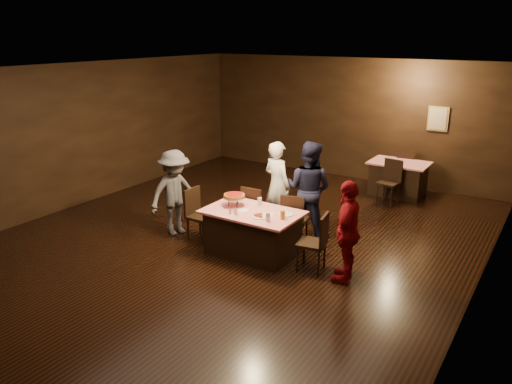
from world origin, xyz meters
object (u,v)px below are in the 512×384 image
back_table (398,178)px  glass_front_right (268,217)px  diner_navy_hoodie (309,189)px  chair_back_far (406,169)px  diner_red_shirt (348,231)px  chair_back_near (389,182)px  glass_back (260,202)px  chair_end_right (312,242)px  diner_grey_knit (175,193)px  pizza_stand (234,196)px  glass_amber (283,215)px  chair_end_left (201,215)px  diner_white_jacket (277,185)px  chair_far_right (295,219)px  chair_far_left (257,210)px  main_table (253,233)px  plate_empty (286,214)px

back_table → glass_front_right: glass_front_right is taller
diner_navy_hoodie → chair_back_far: bearing=-101.8°
diner_red_shirt → glass_front_right: diner_red_shirt is taller
chair_back_near → glass_back: 3.70m
chair_end_right → glass_front_right: (-0.65, -0.25, 0.37)m
chair_back_far → glass_front_right: size_ratio=6.79×
back_table → diner_grey_knit: 5.30m
chair_back_far → chair_end_right: bearing=84.9°
diner_red_shirt → glass_front_right: bearing=-89.4°
back_table → glass_back: 4.38m
chair_back_near → diner_navy_hoodie: (-0.65, -2.56, 0.41)m
chair_back_near → pizza_stand: pizza_stand is taller
chair_back_far → glass_amber: chair_back_far is taller
chair_back_far → pizza_stand: pizza_stand is taller
chair_back_near → glass_back: bearing=-100.4°
chair_end_left → chair_back_near: (2.16, 3.81, 0.00)m
diner_white_jacket → glass_front_right: bearing=131.6°
chair_end_left → chair_back_near: bearing=-29.0°
chair_end_right → glass_amber: 0.62m
chair_far_right → chair_back_near: bearing=-113.8°
back_table → chair_far_right: (-0.66, -3.76, 0.09)m
chair_back_near → diner_grey_knit: 4.71m
diner_red_shirt → chair_far_left: bearing=-120.5°
back_table → chair_far_right: 3.82m
main_table → chair_far_right: bearing=61.9°
chair_end_left → diner_white_jacket: size_ratio=0.56×
diner_grey_knit → plate_empty: diner_grey_knit is taller
chair_end_right → diner_white_jacket: 1.90m
chair_far_left → chair_back_far: bearing=-109.9°
pizza_stand → glass_amber: size_ratio=2.71×
glass_front_right → glass_back: bearing=132.3°
chair_end_right → chair_back_near: size_ratio=1.00×
chair_far_right → plate_empty: bearing=92.4°
chair_back_far → plate_empty: (-0.51, -4.96, 0.30)m
chair_far_right → glass_front_right: chair_far_right is taller
chair_far_right → glass_front_right: (0.05, -1.00, 0.37)m
chair_far_left → chair_back_near: (1.46, 3.06, 0.00)m
chair_back_near → glass_front_right: (-0.61, -4.06, 0.37)m
chair_far_left → chair_end_right: size_ratio=1.00×
chair_back_far → glass_back: 4.95m
back_table → glass_front_right: bearing=-97.3°
diner_red_shirt → glass_back: (-1.73, 0.31, 0.05)m
back_table → pizza_stand: 4.73m
main_table → chair_far_left: chair_far_left is taller
main_table → diner_grey_knit: diner_grey_knit is taller
pizza_stand → glass_back: pizza_stand is taller
chair_far_left → chair_far_right: bearing=178.6°
glass_front_right → diner_grey_knit: bearing=173.3°
diner_red_shirt → pizza_stand: bearing=-102.1°
chair_back_near → diner_red_shirt: 3.89m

